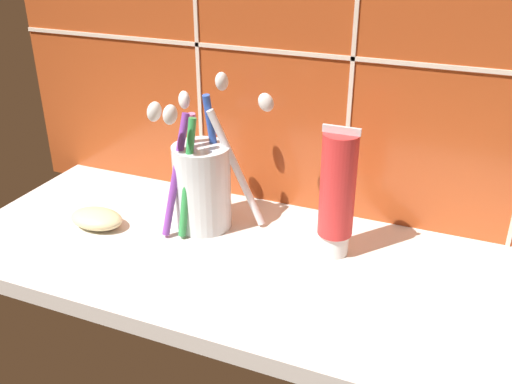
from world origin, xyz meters
TOP-DOWN VIEW (x-y plane):
  - sink_counter at (0.00, 0.00)cm, footprint 79.61×28.64cm
  - toothbrush_cup at (-13.07, 4.54)cm, footprint 12.55×10.36cm
  - toothpaste_tube at (3.48, 4.57)cm, footprint 4.08×3.89cm
  - soap_bar at (-25.11, -0.86)cm, footprint 6.88×4.54cm

SIDE VIEW (x-z plane):
  - sink_counter at x=0.00cm, z-range 0.00..2.00cm
  - soap_bar at x=-25.11cm, z-range 2.00..4.18cm
  - toothbrush_cup at x=-13.07cm, z-range -1.43..17.32cm
  - toothpaste_tube at x=3.48cm, z-range 1.95..17.17cm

